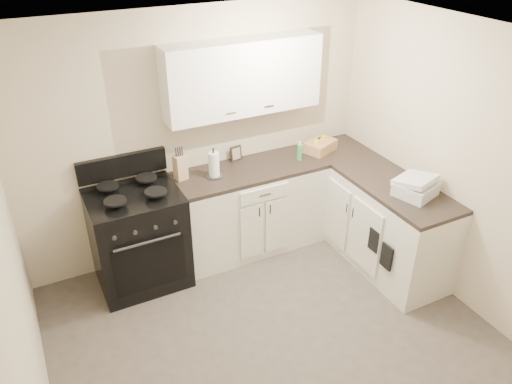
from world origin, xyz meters
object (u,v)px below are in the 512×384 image
countertop_grill (415,189)px  knife_block (180,167)px  wicker_basket (320,146)px  stove (139,240)px  paper_towel (214,165)px

countertop_grill → knife_block: bearing=127.6°
wicker_basket → knife_block: bearing=177.4°
stove → knife_block: size_ratio=4.12×
knife_block → wicker_basket: size_ratio=0.73×
paper_towel → countertop_grill: size_ratio=0.77×
paper_towel → countertop_grill: paper_towel is taller
stove → knife_block: bearing=14.2°
paper_towel → wicker_basket: bearing=1.3°
wicker_basket → countertop_grill: 1.21m
knife_block → countertop_grill: size_ratio=0.74×
countertop_grill → stove: bearing=136.5°
wicker_basket → paper_towel: bearing=-178.7°
stove → wicker_basket: (2.06, 0.06, 0.54)m
paper_towel → countertop_grill: (1.50, -1.16, -0.07)m
stove → paper_towel: paper_towel is taller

